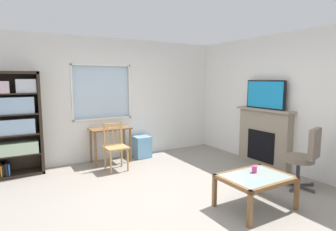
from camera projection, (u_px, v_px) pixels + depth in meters
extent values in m
cube|color=gray|center=(174.00, 198.00, 4.14)|extent=(6.00, 6.08, 0.02)
cube|color=silver|center=(116.00, 137.00, 6.25)|extent=(5.00, 0.12, 0.89)
cube|color=silver|center=(113.00, 52.00, 6.00)|extent=(5.00, 0.12, 0.56)
cube|color=silver|center=(28.00, 94.00, 5.25)|extent=(1.58, 0.12, 1.18)
cube|color=silver|center=(169.00, 90.00, 6.82)|extent=(2.17, 0.12, 1.18)
cube|color=silver|center=(101.00, 92.00, 5.97)|extent=(1.25, 0.02, 1.18)
cube|color=white|center=(103.00, 119.00, 5.99)|extent=(1.31, 0.06, 0.03)
cube|color=white|center=(101.00, 65.00, 5.84)|extent=(1.31, 0.06, 0.03)
cube|color=white|center=(72.00, 93.00, 5.60)|extent=(0.03, 0.06, 1.18)
cube|color=white|center=(129.00, 92.00, 6.23)|extent=(0.03, 0.06, 1.18)
cube|color=silver|center=(289.00, 103.00, 5.25)|extent=(0.12, 5.28, 2.63)
cube|color=#2D2319|center=(40.00, 123.00, 5.18)|extent=(0.05, 0.38, 1.90)
cube|color=#2D2319|center=(10.00, 73.00, 4.85)|extent=(0.90, 0.38, 0.05)
cube|color=#2D2319|center=(18.00, 174.00, 5.09)|extent=(0.90, 0.38, 0.05)
cube|color=#2D2319|center=(14.00, 123.00, 5.12)|extent=(0.90, 0.02, 1.90)
cube|color=#2D2319|center=(16.00, 154.00, 5.04)|extent=(0.85, 0.36, 0.02)
cube|color=#2D2319|center=(15.00, 134.00, 4.99)|extent=(0.85, 0.36, 0.02)
cube|color=#2D2319|center=(13.00, 114.00, 4.94)|extent=(0.85, 0.36, 0.02)
cube|color=#2D2319|center=(12.00, 94.00, 4.90)|extent=(0.85, 0.36, 0.02)
cube|color=#B7D6B2|center=(17.00, 148.00, 5.03)|extent=(0.69, 0.33, 0.22)
cube|color=#9EBCDB|center=(13.00, 127.00, 4.96)|extent=(0.70, 0.29, 0.27)
cube|color=#9EBCDB|center=(12.00, 105.00, 4.91)|extent=(0.70, 0.28, 0.30)
cube|color=silver|center=(26.00, 86.00, 4.98)|extent=(0.33, 0.28, 0.24)
cube|color=orange|center=(1.00, 170.00, 4.93)|extent=(0.03, 0.24, 0.19)
cube|color=black|center=(4.00, 169.00, 4.95)|extent=(0.04, 0.22, 0.20)
cube|color=black|center=(6.00, 168.00, 4.97)|extent=(0.03, 0.30, 0.23)
cube|color=#286BB2|center=(9.00, 169.00, 4.99)|extent=(0.02, 0.26, 0.21)
cube|color=brown|center=(110.00, 129.00, 5.79)|extent=(0.85, 0.45, 0.03)
cylinder|color=brown|center=(96.00, 150.00, 5.50)|extent=(0.04, 0.04, 0.71)
cylinder|color=brown|center=(130.00, 145.00, 5.88)|extent=(0.04, 0.04, 0.71)
cylinder|color=brown|center=(91.00, 146.00, 5.80)|extent=(0.04, 0.04, 0.71)
cylinder|color=brown|center=(124.00, 142.00, 6.18)|extent=(0.04, 0.04, 0.71)
cube|color=tan|center=(116.00, 147.00, 5.32)|extent=(0.43, 0.41, 0.04)
cylinder|color=tan|center=(111.00, 163.00, 5.13)|extent=(0.04, 0.04, 0.43)
cylinder|color=tan|center=(128.00, 160.00, 5.30)|extent=(0.04, 0.04, 0.43)
cylinder|color=tan|center=(105.00, 159.00, 5.40)|extent=(0.04, 0.04, 0.43)
cylinder|color=tan|center=(121.00, 156.00, 5.57)|extent=(0.04, 0.04, 0.43)
cylinder|color=tan|center=(104.00, 136.00, 5.34)|extent=(0.04, 0.04, 0.45)
cylinder|color=tan|center=(121.00, 134.00, 5.51)|extent=(0.04, 0.04, 0.45)
cube|color=tan|center=(113.00, 125.00, 5.40)|extent=(0.36, 0.04, 0.06)
cylinder|color=tan|center=(108.00, 137.00, 5.38)|extent=(0.02, 0.02, 0.35)
cylinder|color=tan|center=(113.00, 136.00, 5.43)|extent=(0.02, 0.02, 0.35)
cylinder|color=tan|center=(118.00, 136.00, 5.48)|extent=(0.02, 0.02, 0.35)
cube|color=#72ADDB|center=(141.00, 146.00, 6.27)|extent=(0.35, 0.40, 0.48)
cube|color=gray|center=(264.00, 138.00, 5.63)|extent=(0.18, 1.19, 1.13)
cube|color=black|center=(261.00, 146.00, 5.60)|extent=(0.03, 0.66, 0.62)
cube|color=gray|center=(265.00, 110.00, 5.54)|extent=(0.26, 1.29, 0.04)
cube|color=black|center=(265.00, 95.00, 5.50)|extent=(0.05, 0.91, 0.57)
cube|color=#198CCC|center=(264.00, 95.00, 5.49)|extent=(0.01, 0.86, 0.52)
cylinder|color=#7A6B5B|center=(299.00, 159.00, 4.47)|extent=(0.48, 0.48, 0.09)
cube|color=#7A6B5B|center=(315.00, 144.00, 4.29)|extent=(0.41, 0.19, 0.48)
cylinder|color=#38383D|center=(298.00, 173.00, 4.50)|extent=(0.06, 0.06, 0.42)
cube|color=#38383D|center=(294.00, 188.00, 4.43)|extent=(0.28, 0.11, 0.03)
cylinder|color=#38383D|center=(291.00, 190.00, 4.33)|extent=(0.05, 0.05, 0.05)
cube|color=#38383D|center=(305.00, 188.00, 4.41)|extent=(0.04, 0.28, 0.03)
cylinder|color=#38383D|center=(313.00, 191.00, 4.29)|extent=(0.05, 0.05, 0.05)
cube|color=#38383D|center=(305.00, 185.00, 4.56)|extent=(0.28, 0.13, 0.03)
cylinder|color=#38383D|center=(312.00, 184.00, 4.58)|extent=(0.05, 0.05, 0.05)
cube|color=#38383D|center=(294.00, 182.00, 4.67)|extent=(0.20, 0.24, 0.03)
cylinder|color=#38383D|center=(292.00, 179.00, 4.81)|extent=(0.05, 0.05, 0.05)
cube|color=#38383D|center=(288.00, 184.00, 4.59)|extent=(0.19, 0.25, 0.03)
cylinder|color=#38383D|center=(279.00, 183.00, 4.65)|extent=(0.05, 0.05, 0.05)
cube|color=#8C9E99|center=(256.00, 176.00, 3.74)|extent=(0.83, 0.60, 0.02)
cube|color=brown|center=(276.00, 185.00, 3.46)|extent=(0.93, 0.05, 0.05)
cube|color=brown|center=(238.00, 171.00, 4.02)|extent=(0.93, 0.05, 0.05)
cube|color=brown|center=(231.00, 184.00, 3.52)|extent=(0.05, 0.70, 0.05)
cube|color=brown|center=(277.00, 172.00, 3.96)|extent=(0.05, 0.70, 0.05)
cube|color=brown|center=(250.00, 211.00, 3.27)|extent=(0.05, 0.05, 0.41)
cube|color=brown|center=(297.00, 195.00, 3.72)|extent=(0.05, 0.05, 0.41)
cube|color=brown|center=(214.00, 192.00, 3.83)|extent=(0.05, 0.05, 0.41)
cube|color=brown|center=(259.00, 180.00, 4.27)|extent=(0.05, 0.05, 0.41)
cylinder|color=#DB3D84|center=(254.00, 169.00, 3.87)|extent=(0.07, 0.07, 0.09)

